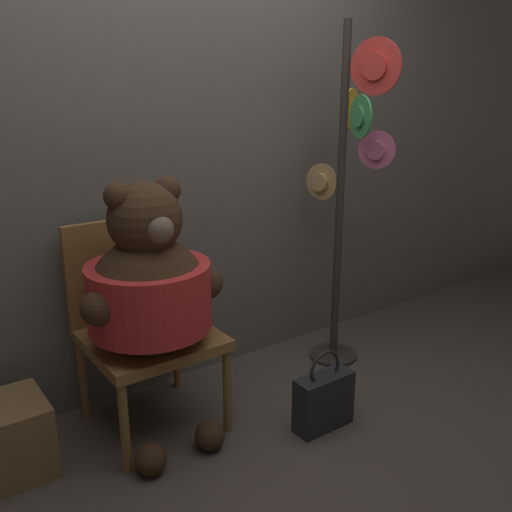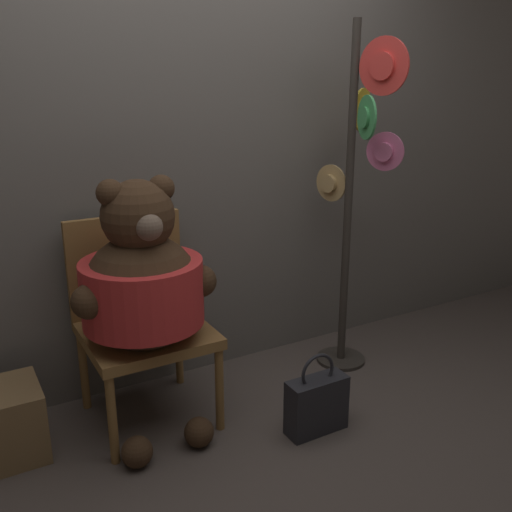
% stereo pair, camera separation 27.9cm
% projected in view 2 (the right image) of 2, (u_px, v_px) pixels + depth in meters
% --- Properties ---
extents(ground_plane, '(14.00, 14.00, 0.00)m').
position_uv_depth(ground_plane, '(254.00, 434.00, 2.65)').
color(ground_plane, '#4C423D').
extents(wall_back, '(8.00, 0.10, 2.32)m').
position_uv_depth(wall_back, '(182.00, 164.00, 2.94)').
color(wall_back, '#66605B').
rests_on(wall_back, ground_plane).
extents(chair, '(0.56, 0.56, 0.96)m').
position_uv_depth(chair, '(139.00, 313.00, 2.70)').
color(chair, olive).
rests_on(chair, ground_plane).
extents(teddy_bear, '(0.64, 0.57, 1.20)m').
position_uv_depth(teddy_bear, '(143.00, 285.00, 2.48)').
color(teddy_bear, '#3D2819').
rests_on(teddy_bear, ground_plane).
extents(hat_display_rack, '(0.35, 0.52, 1.87)m').
position_uv_depth(hat_display_rack, '(357.00, 183.00, 3.01)').
color(hat_display_rack, '#332D28').
rests_on(hat_display_rack, ground_plane).
extents(handbag_on_ground, '(0.29, 0.12, 0.40)m').
position_uv_depth(handbag_on_ground, '(317.00, 403.00, 2.64)').
color(handbag_on_ground, '#232328').
rests_on(handbag_on_ground, ground_plane).
extents(wooden_crate, '(0.32, 0.32, 0.32)m').
position_uv_depth(wooden_crate, '(4.00, 423.00, 2.46)').
color(wooden_crate, brown).
rests_on(wooden_crate, ground_plane).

